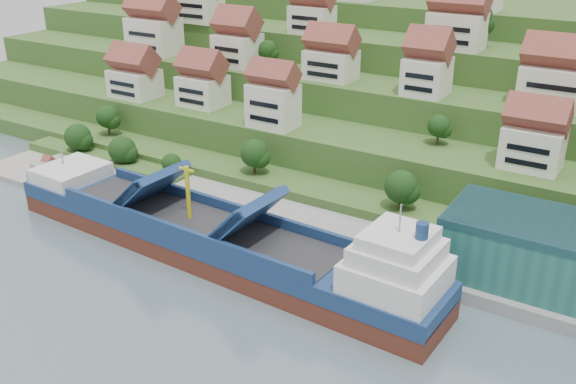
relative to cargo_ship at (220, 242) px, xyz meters
The scene contains 9 objects.
ground 11.43m from the cargo_ship, ahead, with size 300.00×300.00×0.00m, color slate.
quay 34.56m from the cargo_ship, 26.36° to the left, with size 180.00×14.00×2.20m, color gray.
pebble_beach 48.78m from the cargo_ship, 165.35° to the left, with size 45.00×20.00×1.00m, color gray.
hillside 104.68m from the cargo_ship, 84.01° to the left, with size 260.00×128.00×31.00m.
hillside_village 66.84m from the cargo_ship, 77.89° to the left, with size 157.25×62.85×29.12m.
hillside_trees 44.69m from the cargo_ship, 90.95° to the left, with size 137.59×62.32×32.33m.
flagpole 30.98m from the cargo_ship, 19.57° to the left, with size 1.28×0.16×8.00m.
beach_huts 50.35m from the cargo_ship, 167.31° to the left, with size 14.40×3.70×2.20m.
cargo_ship is the anchor object (origin of this frame).
Camera 1 is at (47.89, -73.53, 53.48)m, focal length 40.00 mm.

